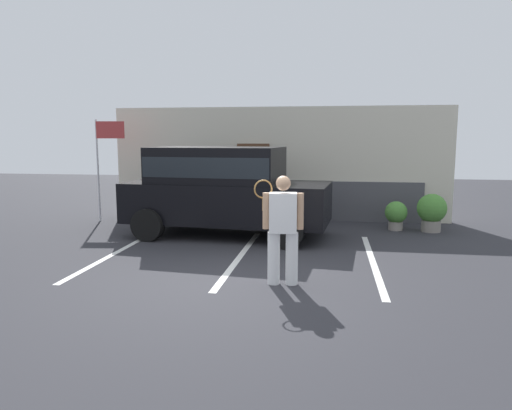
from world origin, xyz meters
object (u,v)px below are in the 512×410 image
(tennis_player_man, at_px, (283,228))
(flag_pole, at_px, (104,151))
(potted_plant_by_porch, at_px, (396,214))
(parked_suv, at_px, (223,187))
(potted_plant_secondary, at_px, (432,211))

(tennis_player_man, distance_m, flag_pole, 7.25)
(tennis_player_man, relative_size, potted_plant_by_porch, 2.37)
(parked_suv, height_order, flag_pole, flag_pole)
(parked_suv, xyz_separation_m, flag_pole, (-3.58, 1.39, 0.77))
(potted_plant_by_porch, xyz_separation_m, flag_pole, (-7.63, 0.07, 1.52))
(parked_suv, bearing_deg, potted_plant_by_porch, 23.26)
(tennis_player_man, bearing_deg, parked_suv, -67.83)
(parked_suv, height_order, potted_plant_by_porch, parked_suv)
(parked_suv, bearing_deg, potted_plant_secondary, 19.57)
(parked_suv, xyz_separation_m, tennis_player_man, (1.72, -3.45, -0.26))
(tennis_player_man, bearing_deg, potted_plant_by_porch, -120.34)
(flag_pole, bearing_deg, parked_suv, -21.27)
(tennis_player_man, bearing_deg, flag_pole, -46.74)
(flag_pole, bearing_deg, potted_plant_secondary, -0.99)
(potted_plant_by_porch, bearing_deg, parked_suv, -161.95)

